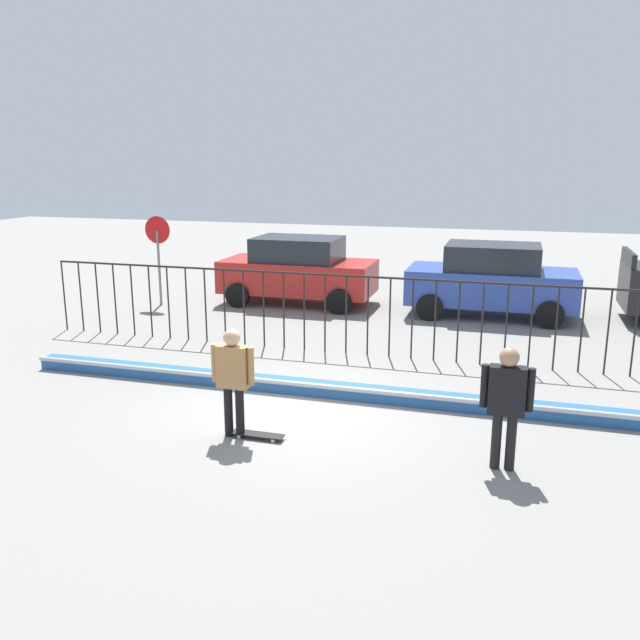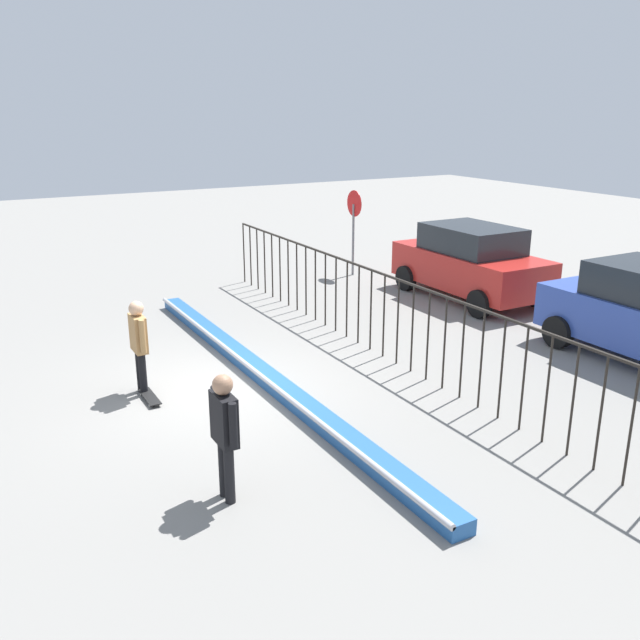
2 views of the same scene
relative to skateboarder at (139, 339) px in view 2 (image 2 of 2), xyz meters
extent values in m
plane|color=gray|center=(0.52, 1.20, -1.00)|extent=(60.00, 60.00, 0.00)
cube|color=#235699|center=(0.52, 2.08, -0.89)|extent=(11.00, 0.36, 0.22)
cylinder|color=#B2B2B7|center=(0.52, 1.90, -0.78)|extent=(11.00, 0.09, 0.09)
cylinder|color=black|center=(-6.48, 4.70, -0.15)|extent=(0.04, 0.04, 1.70)
cylinder|color=black|center=(-6.01, 4.70, -0.15)|extent=(0.04, 0.04, 1.70)
cylinder|color=black|center=(-5.54, 4.70, -0.15)|extent=(0.04, 0.04, 1.70)
cylinder|color=black|center=(-5.08, 4.70, -0.15)|extent=(0.04, 0.04, 1.70)
cylinder|color=black|center=(-4.61, 4.70, -0.15)|extent=(0.04, 0.04, 1.70)
cylinder|color=black|center=(-4.14, 4.70, -0.15)|extent=(0.04, 0.04, 1.70)
cylinder|color=black|center=(-3.68, 4.70, -0.15)|extent=(0.04, 0.04, 1.70)
cylinder|color=black|center=(-3.21, 4.70, -0.15)|extent=(0.04, 0.04, 1.70)
cylinder|color=black|center=(-2.74, 4.70, -0.15)|extent=(0.04, 0.04, 1.70)
cylinder|color=black|center=(-2.28, 4.70, -0.15)|extent=(0.04, 0.04, 1.70)
cylinder|color=black|center=(-1.81, 4.70, -0.15)|extent=(0.04, 0.04, 1.70)
cylinder|color=black|center=(-1.34, 4.70, -0.15)|extent=(0.04, 0.04, 1.70)
cylinder|color=black|center=(-0.88, 4.70, -0.15)|extent=(0.04, 0.04, 1.70)
cylinder|color=black|center=(-0.41, 4.70, -0.15)|extent=(0.04, 0.04, 1.70)
cylinder|color=black|center=(0.06, 4.70, -0.15)|extent=(0.04, 0.04, 1.70)
cylinder|color=black|center=(0.52, 4.70, -0.15)|extent=(0.04, 0.04, 1.70)
cylinder|color=black|center=(0.99, 4.70, -0.15)|extent=(0.04, 0.04, 1.70)
cylinder|color=black|center=(1.46, 4.70, -0.15)|extent=(0.04, 0.04, 1.70)
cylinder|color=black|center=(1.92, 4.70, -0.15)|extent=(0.04, 0.04, 1.70)
cylinder|color=black|center=(2.39, 4.70, -0.15)|extent=(0.04, 0.04, 1.70)
cylinder|color=black|center=(2.86, 4.70, -0.15)|extent=(0.04, 0.04, 1.70)
cylinder|color=black|center=(3.32, 4.70, -0.15)|extent=(0.04, 0.04, 1.70)
cylinder|color=black|center=(3.79, 4.70, -0.15)|extent=(0.04, 0.04, 1.70)
cylinder|color=black|center=(4.26, 4.70, -0.15)|extent=(0.04, 0.04, 1.70)
cylinder|color=black|center=(4.72, 4.70, -0.15)|extent=(0.04, 0.04, 1.70)
cylinder|color=black|center=(5.19, 4.70, -0.15)|extent=(0.04, 0.04, 1.70)
cylinder|color=black|center=(5.66, 4.70, -0.15)|extent=(0.04, 0.04, 1.70)
cylinder|color=black|center=(6.12, 4.70, -0.15)|extent=(0.04, 0.04, 1.70)
cube|color=black|center=(0.52, 4.70, 0.68)|extent=(14.00, 0.04, 0.04)
cylinder|color=black|center=(-0.09, 0.00, -0.61)|extent=(0.13, 0.13, 0.77)
cylinder|color=black|center=(0.09, 0.00, -0.61)|extent=(0.13, 0.13, 0.77)
cube|color=#A87A47|center=(0.00, 0.00, 0.09)|extent=(0.47, 0.20, 0.64)
sphere|color=tan|center=(0.00, 0.00, 0.54)|extent=(0.25, 0.25, 0.25)
cylinder|color=#A87A47|center=(-0.29, 0.00, 0.13)|extent=(0.10, 0.10, 0.57)
cylinder|color=#A87A47|center=(0.29, 0.00, 0.13)|extent=(0.10, 0.10, 0.57)
cube|color=black|center=(0.36, 0.02, -0.93)|extent=(0.80, 0.20, 0.02)
cylinder|color=silver|center=(0.63, 0.09, -0.97)|extent=(0.05, 0.03, 0.05)
cylinder|color=silver|center=(0.63, -0.06, -0.97)|extent=(0.05, 0.03, 0.05)
cylinder|color=silver|center=(0.09, 0.09, -0.97)|extent=(0.05, 0.03, 0.05)
cylinder|color=silver|center=(0.09, -0.06, -0.97)|extent=(0.05, 0.03, 0.05)
cylinder|color=black|center=(3.78, 0.03, -0.60)|extent=(0.13, 0.13, 0.79)
cylinder|color=black|center=(3.97, 0.03, -0.60)|extent=(0.13, 0.13, 0.79)
cube|color=black|center=(3.88, 0.03, 0.12)|extent=(0.48, 0.21, 0.65)
sphere|color=#A87A5B|center=(3.88, 0.03, 0.57)|extent=(0.26, 0.26, 0.26)
cylinder|color=black|center=(3.59, 0.03, 0.15)|extent=(0.10, 0.10, 0.58)
cylinder|color=black|center=(4.17, 0.03, 0.15)|extent=(0.10, 0.10, 0.58)
cube|color=#B2231E|center=(-2.01, 9.13, -0.21)|extent=(4.30, 1.90, 0.90)
cube|color=#1E2328|center=(-2.01, 9.13, 0.57)|extent=(2.37, 1.71, 0.66)
cylinder|color=black|center=(-0.55, 10.08, -0.66)|extent=(0.68, 0.22, 0.68)
cylinder|color=black|center=(-0.55, 8.18, -0.66)|extent=(0.68, 0.22, 0.68)
cylinder|color=black|center=(-3.47, 10.08, -0.66)|extent=(0.68, 0.22, 0.68)
cylinder|color=black|center=(-3.47, 8.18, -0.66)|extent=(0.68, 0.22, 0.68)
cylinder|color=black|center=(1.86, 10.04, -0.66)|extent=(0.68, 0.22, 0.68)
cylinder|color=black|center=(1.86, 8.14, -0.66)|extent=(0.68, 0.22, 0.68)
cylinder|color=slate|center=(-5.71, 7.86, 0.05)|extent=(0.07, 0.07, 2.10)
cylinder|color=red|center=(-5.71, 7.88, 1.12)|extent=(0.76, 0.02, 0.76)
camera|label=1|loc=(3.84, -8.49, 3.07)|focal=37.12mm
camera|label=2|loc=(11.06, -2.64, 3.75)|focal=38.08mm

